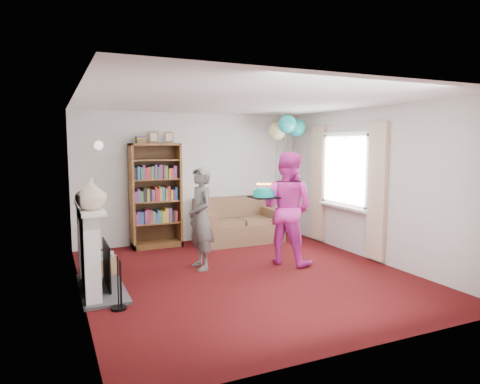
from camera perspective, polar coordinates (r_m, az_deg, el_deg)
name	(u,v)px	position (r m, az deg, el deg)	size (l,w,h in m)	color
ground	(246,275)	(6.36, 0.85, -11.01)	(5.00, 5.00, 0.00)	#350809
wall_back	(192,178)	(8.43, -6.38, 1.93)	(4.50, 0.02, 2.50)	silver
wall_left	(78,198)	(5.54, -20.81, -0.77)	(0.02, 5.00, 2.50)	silver
wall_right	(371,184)	(7.34, 17.06, 1.03)	(0.02, 5.00, 2.50)	silver
ceiling	(247,101)	(6.10, 0.89, 12.08)	(4.50, 5.00, 0.01)	white
fireplace	(93,253)	(5.87, -18.95, -7.64)	(0.55, 1.80, 1.12)	#3F3F42
window_bay	(345,184)	(7.77, 13.83, 1.06)	(0.14, 2.02, 2.20)	white
wall_sconce	(99,145)	(7.90, -18.34, 5.93)	(0.16, 0.23, 0.16)	gold
bookcase	(155,196)	(8.05, -11.25, -0.58)	(0.91, 0.42, 2.13)	#472B14
sofa	(237,225)	(8.42, -0.34, -4.41)	(1.61, 0.85, 0.85)	brown
wicker_basket	(104,265)	(6.58, -17.70, -9.31)	(0.38, 0.38, 0.34)	#997047
person_striped	(201,218)	(6.53, -5.28, -3.47)	(0.57, 0.38, 1.57)	black
person_magenta	(287,208)	(6.83, 6.34, -2.16)	(0.87, 0.67, 1.78)	#D22A9E
birthday_cake	(264,193)	(6.61, 3.21, -0.20)	(0.40, 0.40, 0.22)	black
balloons	(287,128)	(8.46, 6.29, 8.52)	(0.68, 0.73, 1.81)	#3F3F3F
mantel_vase	(91,194)	(5.40, -19.26, -0.22)	(0.36, 0.36, 0.38)	beige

